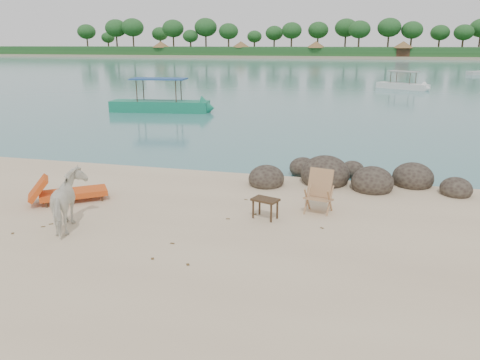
% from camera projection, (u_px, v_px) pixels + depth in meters
% --- Properties ---
extents(water, '(400.00, 400.00, 0.00)m').
position_uv_depth(water, '(345.00, 65.00, 93.51)').
color(water, '#3B7577').
rests_on(water, ground).
extents(far_shore, '(420.00, 90.00, 1.40)m').
position_uv_depth(far_shore, '(353.00, 55.00, 167.91)').
color(far_shore, tan).
rests_on(far_shore, ground).
extents(far_scenery, '(420.00, 18.00, 9.50)m').
position_uv_depth(far_scenery, '(352.00, 47.00, 136.05)').
color(far_scenery, '#1E4C1E').
rests_on(far_scenery, ground).
extents(boulders, '(6.38, 2.92, 1.12)m').
position_uv_depth(boulders, '(349.00, 178.00, 14.23)').
color(boulders, black).
rests_on(boulders, ground).
extents(cow, '(1.31, 1.72, 1.32)m').
position_uv_depth(cow, '(70.00, 202.00, 10.67)').
color(cow, silver).
rests_on(cow, ground).
extents(side_table, '(0.72, 0.59, 0.50)m').
position_uv_depth(side_table, '(265.00, 210.00, 11.39)').
color(side_table, '#302013').
rests_on(side_table, ground).
extents(lounge_chair, '(2.19, 1.89, 0.65)m').
position_uv_depth(lounge_chair, '(73.00, 190.00, 12.65)').
color(lounge_chair, '#DF4D1A').
rests_on(lounge_chair, ground).
extents(deck_chair, '(0.83, 0.88, 1.06)m').
position_uv_depth(deck_chair, '(319.00, 194.00, 11.72)').
color(deck_chair, '#9E714F').
rests_on(deck_chair, ground).
extents(boat_near, '(7.12, 2.49, 3.38)m').
position_uv_depth(boat_near, '(159.00, 84.00, 29.36)').
color(boat_near, '#147857').
rests_on(boat_near, water).
extents(boat_mid, '(5.31, 4.19, 2.72)m').
position_uv_depth(boat_mid, '(403.00, 74.00, 44.09)').
color(boat_mid, silver).
rests_on(boat_mid, water).
extents(dead_leaves, '(7.03, 6.53, 0.00)m').
position_uv_depth(dead_leaves, '(150.00, 235.00, 10.53)').
color(dead_leaves, brown).
rests_on(dead_leaves, ground).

